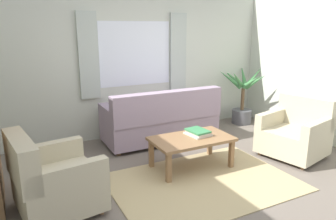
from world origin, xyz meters
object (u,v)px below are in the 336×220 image
Objects in this scene: armchair_right at (296,133)px; couch at (162,121)px; armchair_left at (52,181)px; book_stack_on_table at (198,132)px; coffee_table at (192,142)px; potted_plant at (242,98)px.

couch is at bearing -147.11° from armchair_right.
armchair_left reaches higher than book_stack_on_table.
armchair_right reaches higher than book_stack_on_table.
book_stack_on_table is at bearing 22.73° from coffee_table.
potted_plant reaches higher than coffee_table.
book_stack_on_table is (0.14, 0.06, 0.09)m from coffee_table.
armchair_right is 0.91× the size of coffee_table.
potted_plant is (0.39, 1.69, 0.16)m from armchair_right.
potted_plant is at bearing 33.71° from coffee_table.
potted_plant is at bearing 34.43° from book_stack_on_table.
couch is 1.73× the size of coffee_table.
potted_plant is (1.88, 1.29, 0.04)m from book_stack_on_table.
armchair_left is 1.88m from coffee_table.
armchair_right is 2.83× the size of book_stack_on_table.
book_stack_on_table is (-1.49, 0.41, 0.12)m from armchair_right.
potted_plant is (3.87, 1.60, 0.16)m from armchair_left.
potted_plant is at bearing -173.27° from couch.
armchair_left is at bearing 35.09° from couch.
coffee_table is (-0.10, -1.12, 0.01)m from couch.
armchair_left reaches higher than coffee_table.
armchair_right is 1.66m from coffee_table.
coffee_table is at bearing 85.00° from couch.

